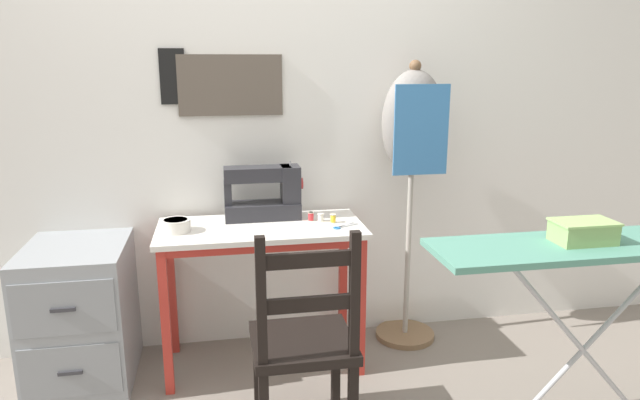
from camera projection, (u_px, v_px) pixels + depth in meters
name	position (u px, v px, depth m)	size (l,w,h in m)	color
ground_plane	(269.00, 387.00, 2.67)	(14.00, 14.00, 0.00)	gray
wall_back	(253.00, 104.00, 2.88)	(10.00, 0.07, 2.55)	silver
sewing_table	(262.00, 248.00, 2.74)	(0.98, 0.47, 0.72)	silver
sewing_machine	(266.00, 194.00, 2.83)	(0.39, 0.16, 0.29)	#28282D
fabric_bowl	(176.00, 225.00, 2.62)	(0.13, 0.13, 0.06)	silver
scissors	(342.00, 227.00, 2.70)	(0.13, 0.10, 0.01)	silver
thread_spool_near_machine	(311.00, 216.00, 2.80)	(0.03, 0.03, 0.04)	red
thread_spool_mid_table	(321.00, 217.00, 2.80)	(0.03, 0.03, 0.04)	silver
thread_spool_far_edge	(333.00, 218.00, 2.77)	(0.03, 0.03, 0.04)	yellow
wooden_chair	(304.00, 343.00, 2.23)	(0.40, 0.38, 0.90)	black
filing_cabinet	(81.00, 314.00, 2.67)	(0.45, 0.56, 0.67)	#93999E
dress_form	(413.00, 140.00, 2.89)	(0.32, 0.32, 1.49)	#846647
ironing_board	(594.00, 254.00, 2.09)	(1.23, 0.33, 0.85)	#518E7A
storage_box	(583.00, 232.00, 2.06)	(0.22, 0.14, 0.08)	#8EB266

